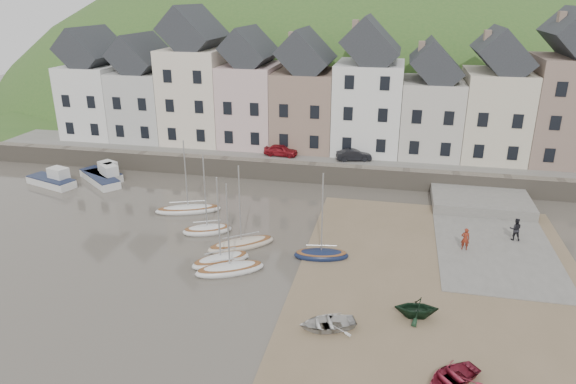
% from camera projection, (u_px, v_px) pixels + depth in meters
% --- Properties ---
extents(ground, '(160.00, 160.00, 0.00)m').
position_uv_depth(ground, '(269.00, 266.00, 34.44)').
color(ground, '#484238').
rests_on(ground, ground).
extents(quay_land, '(90.00, 30.00, 1.50)m').
position_uv_depth(quay_land, '(333.00, 135.00, 63.41)').
color(quay_land, '#345A24').
rests_on(quay_land, ground).
extents(quay_street, '(70.00, 7.00, 0.10)m').
position_uv_depth(quay_street, '(318.00, 156.00, 52.62)').
color(quay_street, slate).
rests_on(quay_street, quay_land).
extents(seawall, '(70.00, 1.20, 1.80)m').
position_uv_depth(seawall, '(312.00, 173.00, 49.65)').
color(seawall, slate).
rests_on(seawall, ground).
extents(beach, '(18.00, 26.00, 0.06)m').
position_uv_depth(beach, '(441.00, 283.00, 32.27)').
color(beach, brown).
rests_on(beach, ground).
extents(slipway, '(8.00, 18.00, 0.12)m').
position_uv_depth(slipway, '(490.00, 234.00, 38.78)').
color(slipway, slate).
rests_on(slipway, ground).
extents(hillside, '(134.40, 84.00, 84.00)m').
position_uv_depth(hillside, '(323.00, 195.00, 96.64)').
color(hillside, '#345A24').
rests_on(hillside, ground).
extents(townhouse_terrace, '(61.05, 8.00, 13.93)m').
position_uv_depth(townhouse_terrace, '(342.00, 93.00, 53.42)').
color(townhouse_terrace, white).
rests_on(townhouse_terrace, quay_land).
extents(sailboat_0, '(5.56, 3.32, 6.32)m').
position_uv_depth(sailboat_0, '(188.00, 209.00, 42.83)').
color(sailboat_0, silver).
rests_on(sailboat_0, ground).
extents(sailboat_1, '(3.98, 2.90, 6.32)m').
position_uv_depth(sailboat_1, '(207.00, 229.00, 39.11)').
color(sailboat_1, silver).
rests_on(sailboat_1, ground).
extents(sailboat_2, '(4.89, 4.15, 6.32)m').
position_uv_depth(sailboat_2, '(241.00, 244.00, 36.87)').
color(sailboat_2, beige).
rests_on(sailboat_2, ground).
extents(sailboat_3, '(4.04, 3.70, 6.32)m').
position_uv_depth(sailboat_3, '(221.00, 260.00, 34.65)').
color(sailboat_3, silver).
rests_on(sailboat_3, ground).
extents(sailboat_4, '(4.70, 3.48, 6.32)m').
position_uv_depth(sailboat_4, '(230.00, 269.00, 33.52)').
color(sailboat_4, silver).
rests_on(sailboat_4, ground).
extents(sailboat_5, '(3.94, 2.11, 6.32)m').
position_uv_depth(sailboat_5, '(321.00, 254.00, 35.37)').
color(sailboat_5, '#121C3A').
rests_on(sailboat_5, ground).
extents(motorboat_0, '(5.00, 3.58, 1.70)m').
position_uv_depth(motorboat_0, '(103.00, 173.00, 50.48)').
color(motorboat_0, silver).
rests_on(motorboat_0, ground).
extents(motorboat_1, '(5.40, 3.26, 1.70)m').
position_uv_depth(motorboat_1, '(53.00, 179.00, 48.75)').
color(motorboat_1, silver).
rests_on(motorboat_1, ground).
extents(motorboat_2, '(5.27, 4.66, 1.70)m').
position_uv_depth(motorboat_2, '(103.00, 177.00, 49.36)').
color(motorboat_2, silver).
rests_on(motorboat_2, ground).
extents(rowboat_white, '(3.63, 3.13, 0.63)m').
position_uv_depth(rowboat_white, '(327.00, 323.00, 27.79)').
color(rowboat_white, silver).
rests_on(rowboat_white, beach).
extents(rowboat_green, '(2.62, 2.34, 1.26)m').
position_uv_depth(rowboat_green, '(417.00, 307.00, 28.63)').
color(rowboat_green, black).
rests_on(rowboat_green, beach).
extents(rowboat_red, '(3.44, 3.32, 0.58)m').
position_uv_depth(rowboat_red, '(453.00, 376.00, 23.98)').
color(rowboat_red, maroon).
rests_on(rowboat_red, beach).
extents(person_red, '(0.60, 0.40, 1.62)m').
position_uv_depth(person_red, '(465.00, 239.00, 36.10)').
color(person_red, maroon).
rests_on(person_red, slipway).
extents(person_dark, '(0.85, 0.68, 1.68)m').
position_uv_depth(person_dark, '(515.00, 229.00, 37.53)').
color(person_dark, black).
rests_on(person_dark, slipway).
extents(car_left, '(3.48, 1.65, 1.15)m').
position_uv_depth(car_left, '(281.00, 150.00, 52.20)').
color(car_left, maroon).
rests_on(car_left, quay_street).
extents(car_right, '(3.59, 1.98, 1.12)m').
position_uv_depth(car_right, '(354.00, 155.00, 50.76)').
color(car_right, black).
rests_on(car_right, quay_street).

